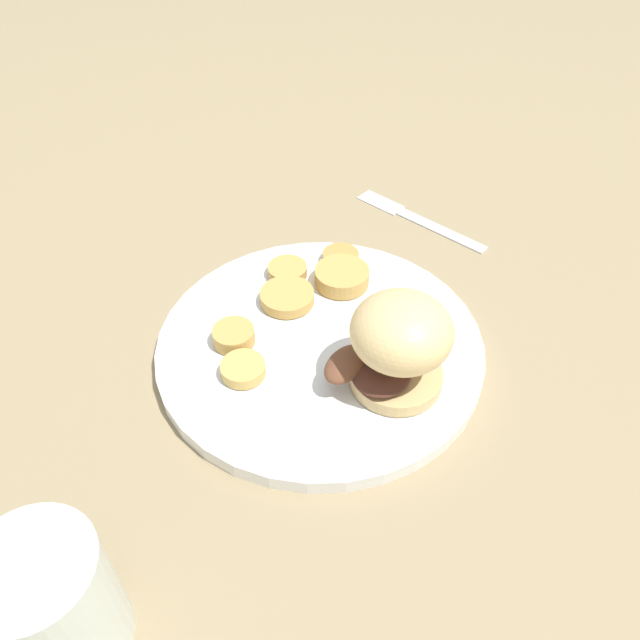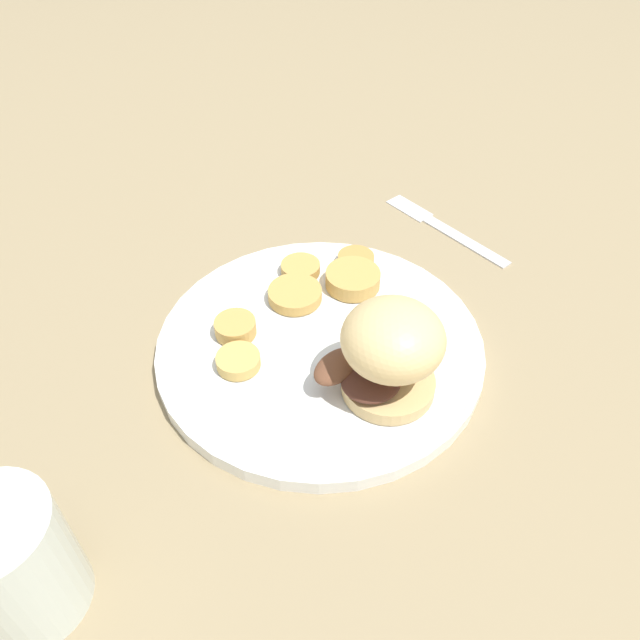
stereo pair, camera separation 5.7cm
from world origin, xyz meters
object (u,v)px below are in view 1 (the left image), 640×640
Objects in this scene: dinner_plate at (320,345)px; drinking_glass at (53,603)px; sandwich at (397,343)px; fork at (418,219)px.

dinner_plate is 0.31m from drinking_glass.
sandwich is 0.28m from fork.
dinner_plate is at bearing 78.15° from sandwich.
dinner_plate is 3.05× the size of drinking_glass.
drinking_glass is (-0.28, 0.11, -0.01)m from sandwich.
drinking_glass reaches higher than fork.
drinking_glass reaches higher than dinner_plate.
dinner_plate is at bearing -5.98° from drinking_glass.
drinking_glass is at bearing 175.63° from fork.
fork is at bearing 14.72° from sandwich.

